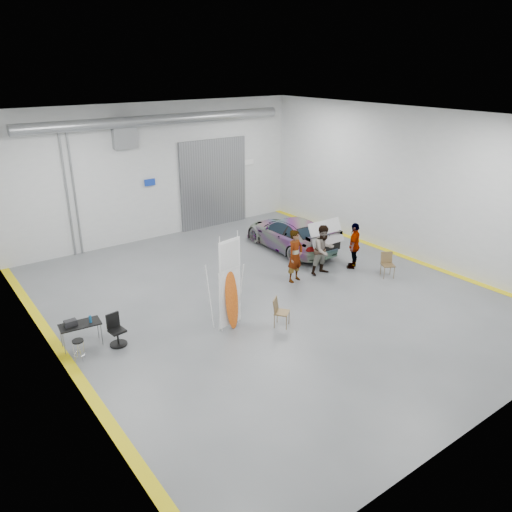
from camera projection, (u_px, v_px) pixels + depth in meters
ground at (268, 296)px, 17.29m from camera, size 16.00×16.00×0.00m
room_shell at (236, 168)px, 17.60m from camera, size 14.02×16.18×6.01m
sedan_car at (290, 234)px, 21.38m from camera, size 2.23×4.89×1.39m
person_a at (295, 256)px, 18.14m from camera, size 0.80×0.62×1.97m
person_b at (324, 250)px, 18.76m from camera, size 0.98×0.77×1.94m
person_c at (354, 245)px, 19.35m from camera, size 1.14×0.94×1.84m
surfboard_display at (230, 292)px, 14.77m from camera, size 0.85×0.33×3.03m
folding_chair_near at (281, 318)px, 15.23m from camera, size 0.60×0.67×0.92m
folding_chair_far at (387, 270)px, 18.73m from camera, size 0.60×0.64×0.93m
shop_stool at (79, 350)px, 13.46m from camera, size 0.32×0.32×0.63m
work_table at (77, 324)px, 13.99m from camera, size 1.17×0.68×0.91m
office_chair at (117, 332)px, 14.20m from camera, size 0.50×0.50×0.94m
trunk_lid at (326, 231)px, 19.51m from camera, size 1.62×0.98×0.04m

